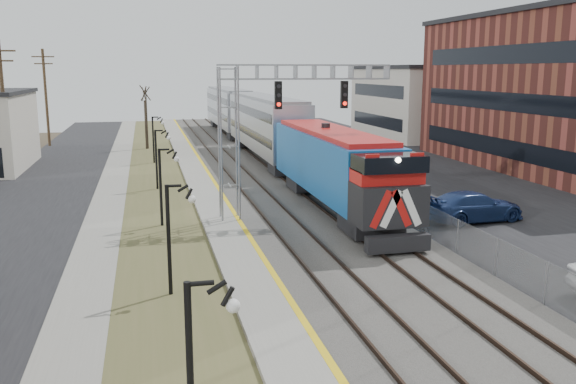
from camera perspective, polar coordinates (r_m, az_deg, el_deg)
name	(u,v)px	position (r m, az deg, el deg)	size (l,w,h in m)	color
street_west	(30,204)	(39.26, -23.00, -1.08)	(7.00, 120.00, 0.04)	black
sidewalk	(109,200)	(38.72, -16.44, -0.77)	(2.00, 120.00, 0.08)	gray
grass_median	(159,198)	(38.65, -12.00, -0.58)	(4.00, 120.00, 0.06)	#4D4E2A
platform	(207,195)	(38.80, -7.58, -0.25)	(2.00, 120.00, 0.24)	gray
ballast_bed	(284,191)	(39.58, -0.36, 0.05)	(8.00, 120.00, 0.20)	#595651
parking_lot	(452,185)	(43.81, 15.13, 0.65)	(16.00, 120.00, 0.04)	black
platform_edge	(221,192)	(38.87, -6.29, -0.01)	(0.24, 120.00, 0.01)	gold
track_near	(254,190)	(39.16, -3.21, 0.17)	(1.58, 120.00, 0.15)	#2D2119
track_far	(306,188)	(39.90, 1.74, 0.39)	(1.58, 120.00, 0.15)	#2D2119
train	(257,125)	(56.97, -2.94, 6.32)	(3.00, 63.05, 5.33)	#1458A4
signal_gantry	(262,115)	(31.47, -2.49, 7.21)	(9.00, 1.07, 8.15)	gray
lampposts	(168,239)	(21.94, -11.12, -4.33)	(0.14, 62.14, 4.00)	black
fence	(346,178)	(40.58, 5.43, 1.28)	(0.04, 120.00, 1.60)	gray
bare_trees	(18,152)	(42.84, -23.96, 3.46)	(12.30, 42.30, 5.95)	#382D23
car_lot_d	(473,207)	(33.38, 16.96, -1.37)	(2.21, 5.45, 1.58)	navy
car_lot_e	(364,173)	(43.92, 7.11, 1.82)	(1.54, 3.83, 1.31)	slate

